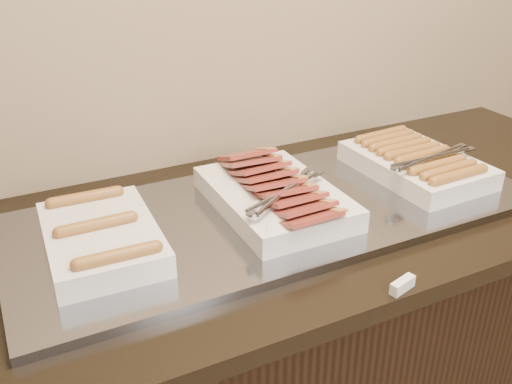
% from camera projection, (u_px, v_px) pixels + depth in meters
% --- Properties ---
extents(counter, '(2.06, 0.76, 0.90)m').
position_uv_depth(counter, '(275.00, 362.00, 1.52)').
color(counter, black).
rests_on(counter, ground).
extents(warming_tray, '(1.20, 0.50, 0.02)m').
position_uv_depth(warming_tray, '(277.00, 211.00, 1.31)').
color(warming_tray, gray).
rests_on(warming_tray, counter).
extents(dish_left, '(0.23, 0.33, 0.07)m').
position_uv_depth(dish_left, '(101.00, 237.00, 1.13)').
color(dish_left, silver).
rests_on(dish_left, warming_tray).
extents(dish_center, '(0.27, 0.40, 0.09)m').
position_uv_depth(dish_center, '(275.00, 195.00, 1.29)').
color(dish_center, silver).
rests_on(dish_center, warming_tray).
extents(dish_right, '(0.27, 0.36, 0.08)m').
position_uv_depth(dish_right, '(417.00, 162.00, 1.45)').
color(dish_right, silver).
rests_on(dish_right, warming_tray).
extents(label_holder, '(0.06, 0.03, 0.02)m').
position_uv_depth(label_holder, '(402.00, 285.00, 1.05)').
color(label_holder, silver).
rests_on(label_holder, counter).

